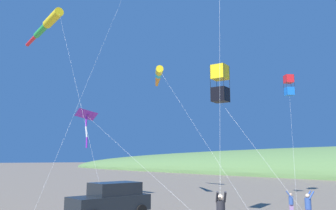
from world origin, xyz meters
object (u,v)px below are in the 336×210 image
(person_child_grey_jacket, at_px, (291,202))
(kite_delta_red_high_left, at_px, (87,115))
(kite_windsock_magenta_far_left, at_px, (159,75))
(kite_box_purple_drifting, at_px, (220,84))
(kite_box_striped_overhead, at_px, (289,85))
(person_child_green_jacket, at_px, (308,205))
(parked_car, at_px, (111,199))
(kite_windsock_yellow_midlevel, at_px, (47,25))

(person_child_grey_jacket, bearing_deg, kite_delta_red_high_left, -63.73)
(kite_windsock_magenta_far_left, bearing_deg, kite_box_purple_drifting, 69.85)
(kite_delta_red_high_left, distance_m, kite_box_striped_overhead, 18.15)
(person_child_green_jacket, relative_size, person_child_grey_jacket, 1.20)
(parked_car, xyz_separation_m, kite_delta_red_high_left, (-1.99, -6.93, 5.46))
(kite_delta_red_high_left, distance_m, kite_windsock_magenta_far_left, 7.04)
(kite_windsock_yellow_midlevel, bearing_deg, kite_delta_red_high_left, 152.57)
(kite_windsock_magenta_far_left, xyz_separation_m, kite_box_striped_overhead, (-10.36, 6.15, -0.41))
(kite_delta_red_high_left, relative_size, kite_box_striped_overhead, 1.29)
(person_child_grey_jacket, relative_size, kite_box_striped_overhead, 0.12)
(kite_windsock_magenta_far_left, distance_m, kite_windsock_yellow_midlevel, 9.70)
(person_child_grey_jacket, height_order, kite_windsock_magenta_far_left, kite_windsock_magenta_far_left)
(kite_windsock_yellow_midlevel, bearing_deg, kite_box_striped_overhead, 154.33)
(kite_windsock_magenta_far_left, bearing_deg, kite_windsock_yellow_midlevel, -19.08)
(kite_box_purple_drifting, height_order, kite_box_striped_overhead, kite_box_striped_overhead)
(kite_delta_red_high_left, relative_size, kite_windsock_magenta_far_left, 1.06)
(kite_delta_red_high_left, height_order, kite_box_striped_overhead, kite_box_striped_overhead)
(parked_car, distance_m, kite_windsock_yellow_midlevel, 14.99)
(person_child_grey_jacket, bearing_deg, kite_windsock_magenta_far_left, -87.16)
(parked_car, xyz_separation_m, kite_windsock_magenta_far_left, (-7.75, -5.45, 9.23))
(kite_box_purple_drifting, xyz_separation_m, kite_windsock_magenta_far_left, (-3.60, -9.82, 2.93))
(person_child_green_jacket, xyz_separation_m, person_child_grey_jacket, (-1.83, -1.97, -0.14))
(parked_car, bearing_deg, kite_windsock_magenta_far_left, -144.90)
(kite_windsock_yellow_midlevel, distance_m, kite_box_striped_overhead, 21.41)
(person_child_grey_jacket, distance_m, kite_box_striped_overhead, 14.31)
(kite_box_purple_drifting, height_order, kite_windsock_magenta_far_left, kite_windsock_magenta_far_left)
(parked_car, height_order, kite_box_striped_overhead, kite_box_striped_overhead)
(kite_delta_red_high_left, height_order, kite_windsock_magenta_far_left, kite_windsock_magenta_far_left)
(kite_box_purple_drifting, xyz_separation_m, kite_windsock_yellow_midlevel, (5.07, -12.82, 6.05))
(parked_car, xyz_separation_m, kite_box_striped_overhead, (-18.11, 0.70, 8.82))
(parked_car, height_order, person_child_grey_jacket, parked_car)
(parked_car, relative_size, kite_delta_red_high_left, 0.31)
(person_child_green_jacket, bearing_deg, kite_box_purple_drifting, -56.02)
(kite_box_purple_drifting, distance_m, kite_windsock_yellow_midlevel, 15.05)
(parked_car, bearing_deg, kite_windsock_yellow_midlevel, -83.76)
(kite_box_purple_drifting, relative_size, kite_windsock_yellow_midlevel, 0.60)
(kite_delta_red_high_left, height_order, kite_windsock_yellow_midlevel, kite_windsock_yellow_midlevel)
(kite_windsock_magenta_far_left, bearing_deg, parked_car, 35.10)
(parked_car, height_order, kite_windsock_yellow_midlevel, kite_windsock_yellow_midlevel)
(person_child_grey_jacket, xyz_separation_m, kite_windsock_yellow_midlevel, (9.24, -14.32, 12.59))
(kite_delta_red_high_left, bearing_deg, kite_box_purple_drifting, 100.80)
(person_child_green_jacket, distance_m, kite_windsock_yellow_midlevel, 21.80)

